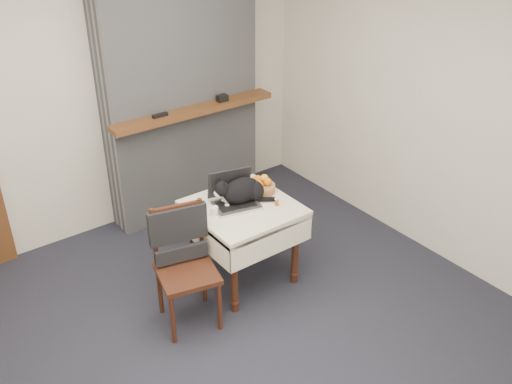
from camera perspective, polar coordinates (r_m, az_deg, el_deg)
ground at (r=4.27m, az=-4.40°, el=-15.21°), size 4.50×4.50×0.00m
room_shell at (r=3.66m, az=-9.44°, el=9.42°), size 4.52×4.01×2.61m
chimney at (r=5.37m, az=-7.59°, el=10.75°), size 1.62×0.48×2.60m
side_table at (r=4.53m, az=-1.30°, el=-2.62°), size 0.78×0.78×0.70m
laptop at (r=4.48m, az=-2.27°, el=-0.38°), size 0.42×0.38×0.26m
cat at (r=4.48m, az=-1.35°, el=0.13°), size 0.46×0.30×0.24m
cream_jar at (r=4.35m, az=-4.19°, el=-1.91°), size 0.06×0.06×0.07m
pill_bottle at (r=4.47m, az=2.08°, el=-0.96°), size 0.03×0.03×0.07m
fruit_basket at (r=4.65m, az=0.49°, el=0.60°), size 0.23×0.23×0.13m
desk_clutter at (r=4.58m, az=-0.24°, el=-0.56°), size 0.13×0.02×0.01m
chair at (r=4.19m, az=-7.39°, el=-5.69°), size 0.50×0.50×0.93m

